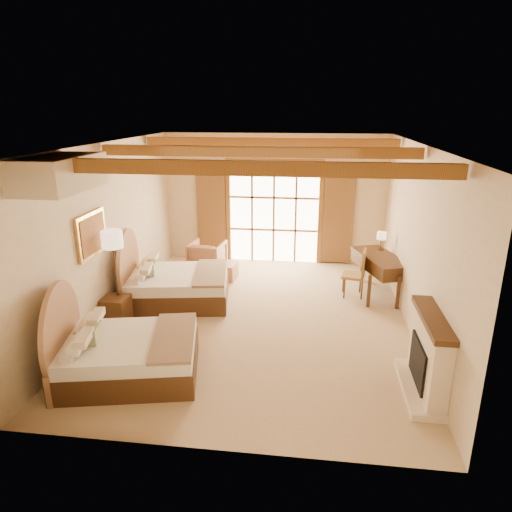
% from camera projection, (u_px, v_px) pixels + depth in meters
% --- Properties ---
extents(floor, '(7.00, 7.00, 0.00)m').
position_uv_depth(floor, '(257.00, 318.00, 8.58)').
color(floor, '#D2B58D').
rests_on(floor, ground).
extents(wall_back, '(5.50, 0.00, 5.50)m').
position_uv_depth(wall_back, '(274.00, 199.00, 11.39)').
color(wall_back, beige).
rests_on(wall_back, ground).
extents(wall_left, '(0.00, 7.00, 7.00)m').
position_uv_depth(wall_left, '(109.00, 232.00, 8.41)').
color(wall_left, beige).
rests_on(wall_left, ground).
extents(wall_right, '(0.00, 7.00, 7.00)m').
position_uv_depth(wall_right, '(417.00, 242.00, 7.76)').
color(wall_right, beige).
rests_on(wall_right, ground).
extents(ceiling, '(7.00, 7.00, 0.00)m').
position_uv_depth(ceiling, '(257.00, 144.00, 7.59)').
color(ceiling, '#B97741').
rests_on(ceiling, ground).
extents(ceiling_beams, '(5.39, 4.60, 0.18)m').
position_uv_depth(ceiling_beams, '(257.00, 152.00, 7.63)').
color(ceiling_beams, olive).
rests_on(ceiling_beams, ceiling).
extents(french_doors, '(3.95, 0.08, 2.60)m').
position_uv_depth(french_doors, '(274.00, 213.00, 11.44)').
color(french_doors, white).
rests_on(french_doors, ground).
extents(fireplace, '(0.46, 1.40, 1.16)m').
position_uv_depth(fireplace, '(427.00, 359.00, 6.23)').
color(fireplace, '#F5E3BF').
rests_on(fireplace, ground).
extents(painting, '(0.06, 0.95, 0.75)m').
position_uv_depth(painting, '(92.00, 235.00, 7.66)').
color(painting, '#C09543').
rests_on(painting, wall_left).
extents(canopy_valance, '(0.70, 1.40, 0.45)m').
position_uv_depth(canopy_valance, '(60.00, 173.00, 6.07)').
color(canopy_valance, beige).
rests_on(canopy_valance, ceiling).
extents(bed_near, '(2.23, 1.84, 1.29)m').
position_uv_depth(bed_near, '(119.00, 351.00, 6.68)').
color(bed_near, '#4E2F17').
rests_on(bed_near, floor).
extents(bed_far, '(2.24, 1.82, 1.33)m').
position_uv_depth(bed_far, '(170.00, 283.00, 9.24)').
color(bed_far, '#4E2F17').
rests_on(bed_far, floor).
extents(nightstand, '(0.45, 0.45, 0.53)m').
position_uv_depth(nightstand, '(116.00, 311.00, 8.27)').
color(nightstand, '#4E2F17').
rests_on(nightstand, floor).
extents(floor_lamp, '(0.37, 0.37, 1.74)m').
position_uv_depth(floor_lamp, '(113.00, 245.00, 8.00)').
color(floor_lamp, '#3D2C1D').
rests_on(floor_lamp, floor).
extents(armchair, '(0.88, 0.90, 0.74)m').
position_uv_depth(armchair, '(207.00, 256.00, 10.97)').
color(armchair, '#A86C48').
rests_on(armchair, floor).
extents(ottoman, '(0.56, 0.56, 0.37)m').
position_uv_depth(ottoman, '(225.00, 271.00, 10.53)').
color(ottoman, '#9E6346').
rests_on(ottoman, floor).
extents(desk, '(1.15, 1.70, 0.84)m').
position_uv_depth(desk, '(379.00, 274.00, 9.60)').
color(desk, '#4E2F17').
rests_on(desk, floor).
extents(desk_chair, '(0.52, 0.52, 1.01)m').
position_uv_depth(desk_chair, '(354.00, 281.00, 9.55)').
color(desk_chair, '#A07E41').
rests_on(desk_chair, floor).
extents(desk_lamp, '(0.20, 0.20, 0.40)m').
position_uv_depth(desk_lamp, '(382.00, 236.00, 9.80)').
color(desk_lamp, '#3D2C1D').
rests_on(desk_lamp, desk).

